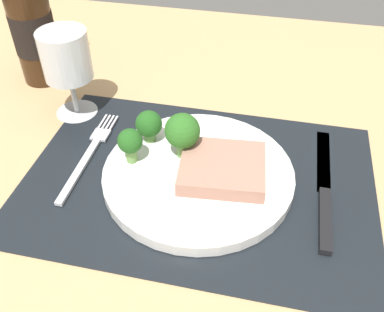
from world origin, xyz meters
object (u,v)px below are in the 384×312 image
object	(u,v)px
fork	(89,154)
wine_glass	(66,60)
plate	(198,175)
steak	(223,165)
knife	(325,194)
wine_bottle	(32,24)

from	to	relation	value
fork	wine_glass	size ratio (longest dim) A/B	1.40
plate	wine_glass	xyz separation A→B (cm)	(-22.18, 11.18, 8.16)
steak	fork	distance (cm)	19.32
wine_glass	knife	bearing A→B (deg)	-15.45
knife	wine_bottle	distance (cm)	53.01
plate	fork	size ratio (longest dim) A/B	1.30
steak	wine_bottle	size ratio (longest dim) A/B	0.39
plate	knife	xyz separation A→B (cm)	(16.35, 0.53, -0.50)
plate	knife	bearing A→B (deg)	1.86
steak	knife	bearing A→B (deg)	0.16
wine_bottle	wine_glass	size ratio (longest dim) A/B	1.99
fork	wine_glass	bearing A→B (deg)	121.00
fork	wine_glass	distance (cm)	14.45
plate	steak	size ratio (longest dim) A/B	2.33
fork	plate	bearing A→B (deg)	-6.32
wine_bottle	plate	bearing A→B (deg)	-31.66
steak	wine_glass	xyz separation A→B (cm)	(-25.31, 10.68, 6.35)
fork	knife	xyz separation A→B (cm)	(32.38, -0.89, 0.05)
plate	wine_bottle	bearing A→B (deg)	148.34
steak	knife	size ratio (longest dim) A/B	0.47
steak	fork	xyz separation A→B (cm)	(-19.15, 0.93, -2.36)
plate	steak	bearing A→B (deg)	8.97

